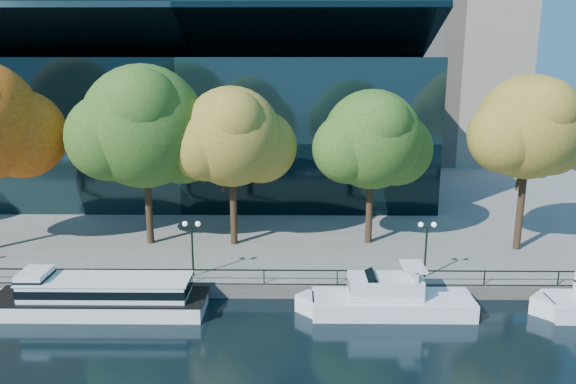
{
  "coord_description": "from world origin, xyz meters",
  "views": [
    {
      "loc": [
        7.08,
        -32.54,
        16.19
      ],
      "look_at": [
        6.58,
        8.0,
        6.28
      ],
      "focal_mm": 35.0,
      "sensor_mm": 36.0,
      "label": 1
    }
  ],
  "objects_px": {
    "tree_3": "(234,139)",
    "lamp_1": "(192,236)",
    "tree_4": "(374,142)",
    "cruiser_near": "(385,299)",
    "lamp_2": "(427,237)",
    "tree_2": "(146,129)",
    "tour_boat": "(94,295)",
    "tree_5": "(531,129)"
  },
  "relations": [
    {
      "from": "tree_2",
      "to": "tree_4",
      "type": "distance_m",
      "value": 18.11
    },
    {
      "from": "tree_3",
      "to": "tour_boat",
      "type": "bearing_deg",
      "value": -126.73
    },
    {
      "from": "lamp_2",
      "to": "tour_boat",
      "type": "bearing_deg",
      "value": -170.24
    },
    {
      "from": "lamp_1",
      "to": "tree_4",
      "type": "bearing_deg",
      "value": 28.94
    },
    {
      "from": "lamp_1",
      "to": "tree_3",
      "type": "bearing_deg",
      "value": 71.71
    },
    {
      "from": "tour_boat",
      "to": "lamp_1",
      "type": "xyz_separation_m",
      "value": [
        5.73,
        3.79,
        2.77
      ]
    },
    {
      "from": "tour_boat",
      "to": "lamp_1",
      "type": "height_order",
      "value": "lamp_1"
    },
    {
      "from": "tour_boat",
      "to": "tree_5",
      "type": "height_order",
      "value": "tree_5"
    },
    {
      "from": "tree_3",
      "to": "lamp_2",
      "type": "bearing_deg",
      "value": -26.61
    },
    {
      "from": "cruiser_near",
      "to": "tree_4",
      "type": "xyz_separation_m",
      "value": [
        0.49,
        11.17,
        8.44
      ]
    },
    {
      "from": "tree_4",
      "to": "tree_3",
      "type": "bearing_deg",
      "value": -177.73
    },
    {
      "from": "tree_4",
      "to": "lamp_1",
      "type": "height_order",
      "value": "tree_4"
    },
    {
      "from": "tree_5",
      "to": "tree_3",
      "type": "bearing_deg",
      "value": 177.56
    },
    {
      "from": "tree_5",
      "to": "lamp_2",
      "type": "relative_size",
      "value": 3.43
    },
    {
      "from": "tree_3",
      "to": "tree_4",
      "type": "bearing_deg",
      "value": 2.27
    },
    {
      "from": "tree_3",
      "to": "lamp_1",
      "type": "relative_size",
      "value": 3.2
    },
    {
      "from": "lamp_2",
      "to": "tree_4",
      "type": "bearing_deg",
      "value": 110.77
    },
    {
      "from": "tour_boat",
      "to": "tree_2",
      "type": "xyz_separation_m",
      "value": [
        1.12,
        10.86,
        9.28
      ]
    },
    {
      "from": "tree_3",
      "to": "tree_4",
      "type": "relative_size",
      "value": 1.02
    },
    {
      "from": "tree_4",
      "to": "tree_5",
      "type": "distance_m",
      "value": 11.92
    },
    {
      "from": "tree_4",
      "to": "lamp_2",
      "type": "xyz_separation_m",
      "value": [
        2.82,
        -7.44,
        -5.48
      ]
    },
    {
      "from": "tour_boat",
      "to": "tree_4",
      "type": "relative_size",
      "value": 1.18
    },
    {
      "from": "tree_2",
      "to": "lamp_1",
      "type": "height_order",
      "value": "tree_2"
    },
    {
      "from": "tree_5",
      "to": "tree_2",
      "type": "bearing_deg",
      "value": 177.97
    },
    {
      "from": "cruiser_near",
      "to": "tree_5",
      "type": "relative_size",
      "value": 0.82
    },
    {
      "from": "tree_2",
      "to": "tour_boat",
      "type": "bearing_deg",
      "value": -95.89
    },
    {
      "from": "tree_3",
      "to": "tree_4",
      "type": "xyz_separation_m",
      "value": [
        11.15,
        0.44,
        -0.27
      ]
    },
    {
      "from": "cruiser_near",
      "to": "tree_2",
      "type": "xyz_separation_m",
      "value": [
        -17.58,
        10.8,
        9.46
      ]
    },
    {
      "from": "tree_3",
      "to": "tree_4",
      "type": "height_order",
      "value": "tree_3"
    },
    {
      "from": "lamp_2",
      "to": "tree_3",
      "type": "bearing_deg",
      "value": 153.39
    },
    {
      "from": "cruiser_near",
      "to": "lamp_1",
      "type": "distance_m",
      "value": 13.81
    },
    {
      "from": "tree_2",
      "to": "tree_4",
      "type": "relative_size",
      "value": 1.16
    },
    {
      "from": "cruiser_near",
      "to": "tree_3",
      "type": "distance_m",
      "value": 17.45
    },
    {
      "from": "cruiser_near",
      "to": "tour_boat",
      "type": "bearing_deg",
      "value": -179.81
    },
    {
      "from": "tree_2",
      "to": "tree_5",
      "type": "distance_m",
      "value": 29.87
    },
    {
      "from": "tree_2",
      "to": "lamp_2",
      "type": "relative_size",
      "value": 3.62
    },
    {
      "from": "tour_boat",
      "to": "tree_3",
      "type": "distance_m",
      "value": 15.93
    },
    {
      "from": "cruiser_near",
      "to": "lamp_1",
      "type": "height_order",
      "value": "lamp_1"
    },
    {
      "from": "tree_4",
      "to": "lamp_2",
      "type": "bearing_deg",
      "value": -69.23
    },
    {
      "from": "cruiser_near",
      "to": "tree_3",
      "type": "height_order",
      "value": "tree_3"
    },
    {
      "from": "tour_boat",
      "to": "tree_4",
      "type": "xyz_separation_m",
      "value": [
        19.19,
        11.23,
        8.26
      ]
    },
    {
      "from": "tour_boat",
      "to": "cruiser_near",
      "type": "xyz_separation_m",
      "value": [
        18.7,
        0.06,
        -0.18
      ]
    }
  ]
}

